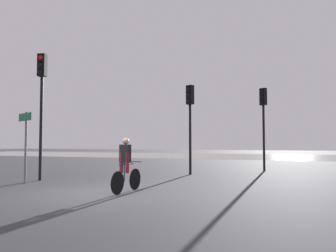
{
  "coord_description": "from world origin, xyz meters",
  "views": [
    {
      "loc": [
        5.29,
        -8.31,
        1.47
      ],
      "look_at": [
        0.5,
        5.0,
        2.2
      ],
      "focal_mm": 35.0,
      "sensor_mm": 36.0,
      "label": 1
    }
  ],
  "objects_px": {
    "traffic_light_far_right": "(263,113)",
    "cyclist": "(126,165)",
    "direction_sign_post": "(25,137)",
    "traffic_light_near_left": "(42,93)",
    "traffic_light_center": "(190,112)"
  },
  "relations": [
    {
      "from": "traffic_light_center",
      "to": "cyclist",
      "type": "distance_m",
      "value": 6.31
    },
    {
      "from": "cyclist",
      "to": "traffic_light_near_left",
      "type": "bearing_deg",
      "value": 163.23
    },
    {
      "from": "cyclist",
      "to": "traffic_light_far_right",
      "type": "bearing_deg",
      "value": 72.23
    },
    {
      "from": "traffic_light_far_right",
      "to": "traffic_light_center",
      "type": "xyz_separation_m",
      "value": [
        -3.12,
        -3.13,
        -0.12
      ]
    },
    {
      "from": "traffic_light_near_left",
      "to": "direction_sign_post",
      "type": "xyz_separation_m",
      "value": [
        0.19,
        -1.01,
        -1.76
      ]
    },
    {
      "from": "traffic_light_near_left",
      "to": "cyclist",
      "type": "xyz_separation_m",
      "value": [
        4.58,
        -1.64,
        -2.63
      ]
    },
    {
      "from": "traffic_light_far_right",
      "to": "traffic_light_center",
      "type": "distance_m",
      "value": 4.42
    },
    {
      "from": "traffic_light_center",
      "to": "traffic_light_near_left",
      "type": "bearing_deg",
      "value": 61.96
    },
    {
      "from": "traffic_light_far_right",
      "to": "direction_sign_post",
      "type": "bearing_deg",
      "value": 81.13
    },
    {
      "from": "traffic_light_far_right",
      "to": "cyclist",
      "type": "relative_size",
      "value": 2.55
    },
    {
      "from": "traffic_light_near_left",
      "to": "cyclist",
      "type": "bearing_deg",
      "value": 149.96
    },
    {
      "from": "traffic_light_far_right",
      "to": "direction_sign_post",
      "type": "xyz_separation_m",
      "value": [
        -7.81,
        -8.45,
        -1.34
      ]
    },
    {
      "from": "direction_sign_post",
      "to": "cyclist",
      "type": "bearing_deg",
      "value": -162.49
    },
    {
      "from": "traffic_light_far_right",
      "to": "direction_sign_post",
      "type": "distance_m",
      "value": 11.58
    },
    {
      "from": "traffic_light_center",
      "to": "cyclist",
      "type": "height_order",
      "value": "traffic_light_center"
    }
  ]
}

